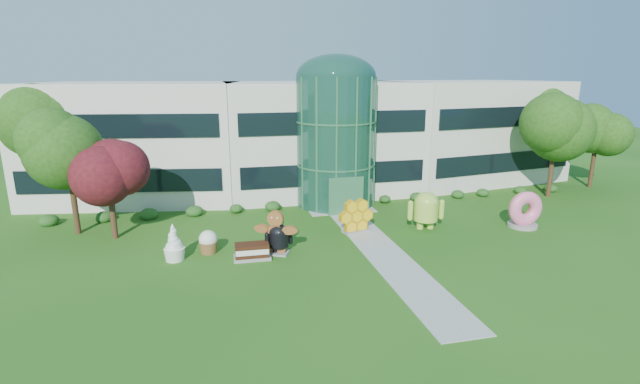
{
  "coord_description": "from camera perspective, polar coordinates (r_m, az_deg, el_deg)",
  "views": [
    {
      "loc": [
        -9.3,
        -22.16,
        10.05
      ],
      "look_at": [
        -2.64,
        6.0,
        2.6
      ],
      "focal_mm": 26.0,
      "sensor_mm": 36.0,
      "label": 1
    }
  ],
  "objects": [
    {
      "name": "ice_cream_sandwich",
      "position": [
        26.17,
        -8.37,
        -7.23
      ],
      "size": [
        2.07,
        1.07,
        0.91
      ],
      "primitive_type": null,
      "rotation": [
        0.0,
        0.0,
        -0.02
      ],
      "color": "black",
      "rests_on": "ground"
    },
    {
      "name": "cupcake",
      "position": [
        27.43,
        -13.6,
        -5.96
      ],
      "size": [
        1.27,
        1.27,
        1.36
      ],
      "primitive_type": null,
      "rotation": [
        0.0,
        0.0,
        -0.13
      ],
      "color": "white",
      "rests_on": "ground"
    },
    {
      "name": "atrium",
      "position": [
        35.78,
        1.91,
        6.15
      ],
      "size": [
        6.0,
        6.0,
        9.8
      ],
      "primitive_type": "cylinder",
      "color": "#194738",
      "rests_on": "ground"
    },
    {
      "name": "honeycomb",
      "position": [
        30.06,
        4.45,
        -3.13
      ],
      "size": [
        2.69,
        1.44,
        2.0
      ],
      "primitive_type": null,
      "rotation": [
        0.0,
        0.0,
        0.22
      ],
      "color": "yellow",
      "rests_on": "ground"
    },
    {
      "name": "donut",
      "position": [
        33.8,
        23.83,
        -1.92
      ],
      "size": [
        2.45,
        1.23,
        2.51
      ],
      "primitive_type": null,
      "rotation": [
        0.0,
        0.0,
        -0.03
      ],
      "color": "#F95E97",
      "rests_on": "ground"
    },
    {
      "name": "gingerbread",
      "position": [
        26.51,
        -5.46,
        -4.91
      ],
      "size": [
        3.01,
        2.15,
        2.6
      ],
      "primitive_type": null,
      "rotation": [
        0.0,
        0.0,
        -0.43
      ],
      "color": "brown",
      "rests_on": "ground"
    },
    {
      "name": "building",
      "position": [
        41.58,
        -0.27,
        6.97
      ],
      "size": [
        46.0,
        15.0,
        9.3
      ],
      "primitive_type": null,
      "color": "beige",
      "rests_on": "ground"
    },
    {
      "name": "android_black",
      "position": [
        26.66,
        -5.09,
        -5.45
      ],
      "size": [
        2.04,
        1.64,
        2.02
      ],
      "primitive_type": null,
      "rotation": [
        0.0,
        0.0,
        0.28
      ],
      "color": "black",
      "rests_on": "ground"
    },
    {
      "name": "android_green",
      "position": [
        31.34,
        12.93,
        -1.84
      ],
      "size": [
        2.76,
        2.0,
        2.93
      ],
      "primitive_type": null,
      "rotation": [
        0.0,
        0.0,
        -0.11
      ],
      "color": "#A3CE42",
      "rests_on": "ground"
    },
    {
      "name": "froyo",
      "position": [
        26.76,
        -17.56,
        -5.92
      ],
      "size": [
        1.5,
        1.5,
        2.1
      ],
      "primitive_type": null,
      "rotation": [
        0.0,
        0.0,
        -0.26
      ],
      "color": "white",
      "rests_on": "ground"
    },
    {
      "name": "walkway",
      "position": [
        27.77,
        7.27,
        -6.86
      ],
      "size": [
        2.4,
        20.0,
        0.04
      ],
      "primitive_type": "cube",
      "color": "#9E9E93",
      "rests_on": "ground"
    },
    {
      "name": "ground",
      "position": [
        26.05,
        8.82,
        -8.44
      ],
      "size": [
        140.0,
        140.0,
        0.0
      ],
      "primitive_type": "plane",
      "color": "#215114",
      "rests_on": "ground"
    },
    {
      "name": "trees_backdrop",
      "position": [
        36.84,
        1.5,
        5.29
      ],
      "size": [
        52.0,
        8.0,
        8.4
      ],
      "primitive_type": null,
      "color": "#1E4411",
      "rests_on": "ground"
    },
    {
      "name": "tree_red",
      "position": [
        31.11,
        -24.41,
        0.02
      ],
      "size": [
        4.0,
        4.0,
        6.0
      ],
      "primitive_type": null,
      "color": "#3F0C14",
      "rests_on": "ground"
    }
  ]
}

